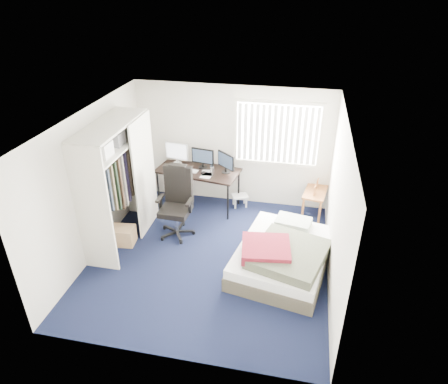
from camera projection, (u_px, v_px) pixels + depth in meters
ground at (209, 258)px, 6.95m from camera, size 4.20×4.20×0.00m
room_shell at (208, 181)px, 6.21m from camera, size 4.20×4.20×4.20m
window_assembly at (277, 134)px, 7.76m from camera, size 1.72×0.09×1.32m
closet at (117, 173)px, 6.82m from camera, size 0.64×1.84×2.22m
desk at (199, 169)px, 8.15m from camera, size 1.77×1.03×1.28m
office_chair at (177, 208)px, 7.40m from camera, size 0.66×0.66×1.35m
footstool at (240, 198)px, 8.39m from camera, size 0.39×0.36×0.26m
nightstand at (316, 193)px, 7.97m from camera, size 0.53×0.87×0.74m
bed at (283, 255)px, 6.57m from camera, size 1.74×2.12×0.63m
pine_box at (123, 235)px, 7.25m from camera, size 0.47×0.37×0.33m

